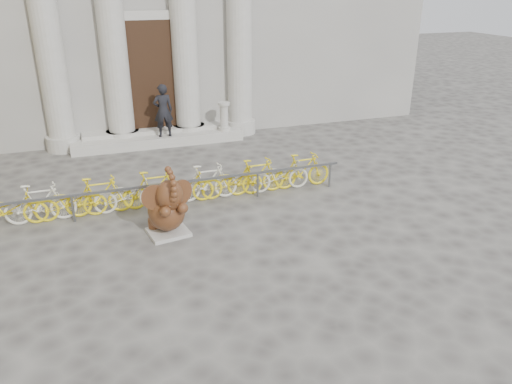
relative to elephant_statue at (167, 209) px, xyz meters
name	(u,v)px	position (x,y,z in m)	size (l,w,h in m)	color
ground	(234,281)	(0.87, -2.36, -0.64)	(80.00, 80.00, 0.00)	#474442
entrance_steps	(159,139)	(0.87, 7.04, -0.46)	(6.00, 1.20, 0.36)	#A8A59E
elephant_statue	(167,209)	(0.00, 0.00, 0.00)	(1.17, 1.37, 1.77)	#A8A59E
bike_rack	(168,187)	(0.29, 1.64, -0.14)	(9.45, 0.53, 1.00)	slate
pedestrian	(163,111)	(1.06, 6.69, 0.64)	(0.67, 0.44, 1.84)	black
balustrade_post	(224,117)	(3.24, 6.74, 0.20)	(0.42, 0.42, 1.04)	#A8A59E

